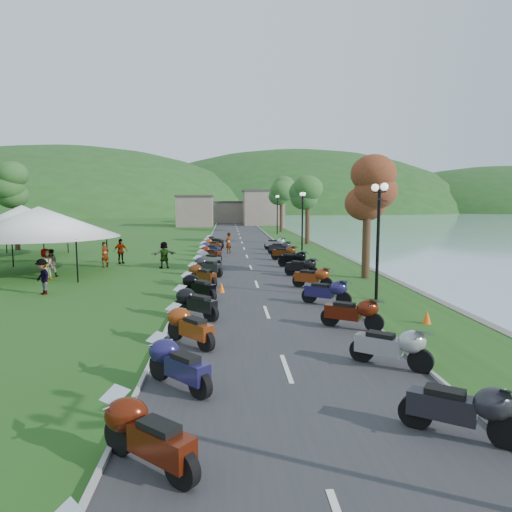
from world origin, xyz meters
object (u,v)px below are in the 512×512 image
object	(u,v)px
vendor_tent_main	(40,240)
pedestrian_c	(43,294)
pedestrian_b	(52,277)
pedestrian_a	(106,267)

from	to	relation	value
vendor_tent_main	pedestrian_c	world-z (taller)	vendor_tent_main
pedestrian_b	pedestrian_c	world-z (taller)	pedestrian_c
vendor_tent_main	pedestrian_c	xyz separation A→B (m)	(2.46, -6.15, -2.00)
pedestrian_b	pedestrian_c	bearing A→B (deg)	90.14
pedestrian_a	pedestrian_c	distance (m)	8.74
pedestrian_a	pedestrian_c	world-z (taller)	pedestrian_c
vendor_tent_main	pedestrian_b	world-z (taller)	vendor_tent_main
vendor_tent_main	pedestrian_c	distance (m)	6.92
vendor_tent_main	pedestrian_b	bearing A→B (deg)	-49.84
pedestrian_a	pedestrian_b	world-z (taller)	pedestrian_a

